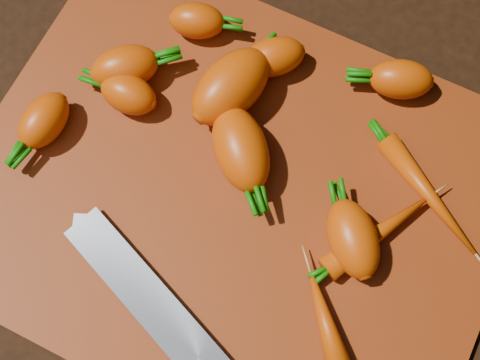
% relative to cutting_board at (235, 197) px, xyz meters
% --- Properties ---
extents(ground, '(2.00, 2.00, 0.01)m').
position_rel_cutting_board_xyz_m(ground, '(0.00, 0.00, -0.01)').
color(ground, black).
extents(cutting_board, '(0.50, 0.40, 0.01)m').
position_rel_cutting_board_xyz_m(cutting_board, '(0.00, 0.00, 0.00)').
color(cutting_board, maroon).
rests_on(cutting_board, ground).
extents(carrot_0, '(0.08, 0.08, 0.04)m').
position_rel_cutting_board_xyz_m(carrot_0, '(-0.15, 0.06, 0.03)').
color(carrot_0, '#D34A07').
rests_on(carrot_0, cutting_board).
extents(carrot_1, '(0.06, 0.04, 0.04)m').
position_rel_cutting_board_xyz_m(carrot_1, '(-0.13, 0.04, 0.03)').
color(carrot_1, '#D34A07').
rests_on(carrot_1, cutting_board).
extents(carrot_2, '(0.10, 0.10, 0.05)m').
position_rel_cutting_board_xyz_m(carrot_2, '(-0.01, 0.04, 0.03)').
color(carrot_2, '#D34A07').
rests_on(carrot_2, cutting_board).
extents(carrot_3, '(0.08, 0.10, 0.05)m').
position_rel_cutting_board_xyz_m(carrot_3, '(-0.05, 0.09, 0.03)').
color(carrot_3, '#D34A07').
rests_on(carrot_3, cutting_board).
extents(carrot_4, '(0.07, 0.06, 0.04)m').
position_rel_cutting_board_xyz_m(carrot_4, '(0.09, 0.17, 0.03)').
color(carrot_4, '#D34A07').
rests_on(carrot_4, cutting_board).
extents(carrot_5, '(0.06, 0.05, 0.04)m').
position_rel_cutting_board_xyz_m(carrot_5, '(-0.11, 0.14, 0.02)').
color(carrot_5, '#D34A07').
rests_on(carrot_5, cutting_board).
extents(carrot_6, '(0.08, 0.08, 0.04)m').
position_rel_cutting_board_xyz_m(carrot_6, '(0.12, 0.00, 0.03)').
color(carrot_6, '#D34A07').
rests_on(carrot_6, cutting_board).
extents(carrot_7, '(0.08, 0.11, 0.02)m').
position_rel_cutting_board_xyz_m(carrot_7, '(0.13, 0.02, 0.02)').
color(carrot_7, '#D34A07').
rests_on(carrot_7, cutting_board).
extents(carrot_8, '(0.13, 0.09, 0.02)m').
position_rel_cutting_board_xyz_m(carrot_8, '(0.16, 0.08, 0.02)').
color(carrot_8, '#D34A07').
rests_on(carrot_8, cutting_board).
extents(carrot_9, '(0.09, 0.09, 0.03)m').
position_rel_cutting_board_xyz_m(carrot_9, '(0.13, -0.08, 0.02)').
color(carrot_9, '#D34A07').
rests_on(carrot_9, cutting_board).
extents(carrot_10, '(0.07, 0.07, 0.04)m').
position_rel_cutting_board_xyz_m(carrot_10, '(-0.03, 0.14, 0.03)').
color(carrot_10, '#D34A07').
rests_on(carrot_10, cutting_board).
extents(carrot_11, '(0.04, 0.06, 0.04)m').
position_rel_cutting_board_xyz_m(carrot_11, '(-0.19, -0.02, 0.03)').
color(carrot_11, '#D34A07').
rests_on(carrot_11, cutting_board).
extents(knife, '(0.33, 0.15, 0.02)m').
position_rel_cutting_board_xyz_m(knife, '(-0.00, -0.13, 0.01)').
color(knife, gray).
rests_on(knife, cutting_board).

